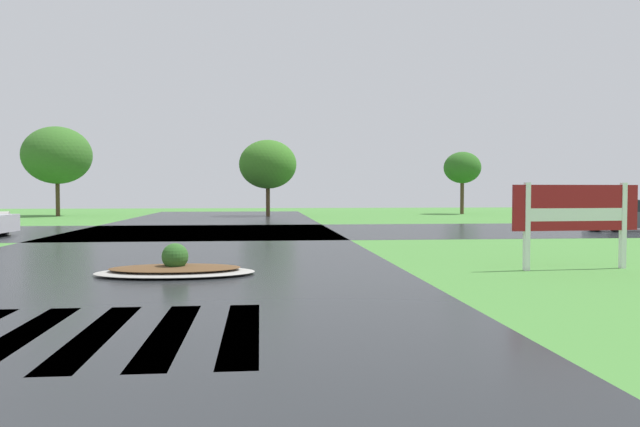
% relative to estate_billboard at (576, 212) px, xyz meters
% --- Properties ---
extents(asphalt_roadway, '(11.45, 80.00, 0.01)m').
position_rel_estate_billboard_xyz_m(asphalt_roadway, '(-9.63, -0.64, -1.31)').
color(asphalt_roadway, '#232628').
rests_on(asphalt_roadway, ground).
extents(asphalt_cross_road, '(90.00, 10.30, 0.01)m').
position_rel_estate_billboard_xyz_m(asphalt_cross_road, '(-9.63, 13.72, -1.31)').
color(asphalt_cross_road, '#232628').
rests_on(asphalt_cross_road, ground).
extents(crosswalk_stripes, '(4.95, 3.56, 0.01)m').
position_rel_estate_billboard_xyz_m(crosswalk_stripes, '(-9.63, -5.47, -1.31)').
color(crosswalk_stripes, white).
rests_on(crosswalk_stripes, ground).
extents(estate_billboard, '(3.07, 0.31, 1.97)m').
position_rel_estate_billboard_xyz_m(estate_billboard, '(0.00, 0.00, 0.00)').
color(estate_billboard, white).
rests_on(estate_billboard, ground).
extents(median_island, '(3.37, 1.74, 0.68)m').
position_rel_estate_billboard_xyz_m(median_island, '(-8.93, -0.10, -1.18)').
color(median_island, '#9E9B93').
rests_on(median_island, ground).
extents(car_white_sedan, '(4.03, 2.10, 1.38)m').
position_rel_estate_billboard_xyz_m(car_white_sedan, '(9.41, 12.54, -0.67)').
color(car_white_sedan, '#4C545B').
rests_on(car_white_sedan, ground).
extents(background_treeline, '(46.06, 5.91, 6.25)m').
position_rel_estate_billboard_xyz_m(background_treeline, '(-15.20, 30.85, 2.56)').
color(background_treeline, '#4C3823').
rests_on(background_treeline, ground).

